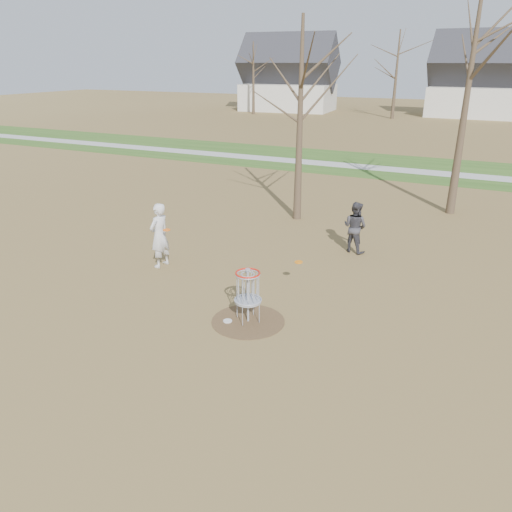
{
  "coord_description": "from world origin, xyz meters",
  "views": [
    {
      "loc": [
        4.8,
        -9.64,
        5.94
      ],
      "look_at": [
        -0.5,
        1.5,
        1.1
      ],
      "focal_mm": 35.0,
      "sensor_mm": 36.0,
      "label": 1
    }
  ],
  "objects_px": {
    "player_throwing": "(355,227)",
    "disc_golf_basket": "(248,287)",
    "player_standing": "(159,235)",
    "disc_grounded": "(228,321)"
  },
  "relations": [
    {
      "from": "player_throwing",
      "to": "disc_golf_basket",
      "type": "relative_size",
      "value": 1.26
    },
    {
      "from": "player_standing",
      "to": "disc_golf_basket",
      "type": "bearing_deg",
      "value": 70.17
    },
    {
      "from": "disc_golf_basket",
      "to": "disc_grounded",
      "type": "bearing_deg",
      "value": -152.27
    },
    {
      "from": "player_throwing",
      "to": "disc_grounded",
      "type": "bearing_deg",
      "value": 92.13
    },
    {
      "from": "player_standing",
      "to": "disc_golf_basket",
      "type": "height_order",
      "value": "player_standing"
    },
    {
      "from": "player_throwing",
      "to": "disc_grounded",
      "type": "xyz_separation_m",
      "value": [
        -1.49,
        -6.05,
        -0.83
      ]
    },
    {
      "from": "player_standing",
      "to": "player_throwing",
      "type": "distance_m",
      "value": 6.31
    },
    {
      "from": "player_standing",
      "to": "disc_grounded",
      "type": "xyz_separation_m",
      "value": [
        3.55,
        -2.25,
        -0.98
      ]
    },
    {
      "from": "player_throwing",
      "to": "disc_golf_basket",
      "type": "distance_m",
      "value": 5.91
    },
    {
      "from": "disc_grounded",
      "to": "disc_golf_basket",
      "type": "height_order",
      "value": "disc_golf_basket"
    }
  ]
}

